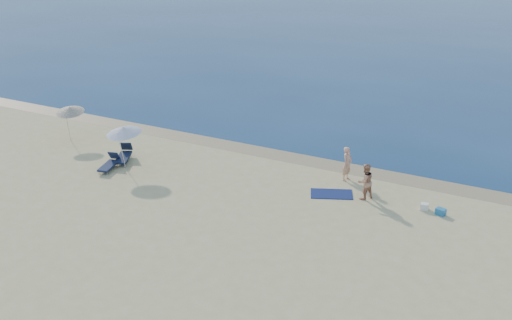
{
  "coord_description": "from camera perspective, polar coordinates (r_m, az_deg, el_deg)",
  "views": [
    {
      "loc": [
        12.25,
        -9.97,
        13.21
      ],
      "look_at": [
        -1.13,
        16.0,
        1.0
      ],
      "focal_mm": 45.0,
      "sensor_mm": 36.0,
      "label": 1
    }
  ],
  "objects": [
    {
      "name": "person_right",
      "position": [
        30.06,
        9.67,
        -1.9
      ],
      "size": [
        1.03,
        1.07,
        1.74
      ],
      "primitive_type": "imported",
      "rotation": [
        0.0,
        0.0,
        -2.19
      ],
      "color": "#AE765B",
      "rests_on": "ground"
    },
    {
      "name": "umbrella_near",
      "position": [
        33.25,
        -11.69,
        2.6
      ],
      "size": [
        2.39,
        2.4,
        2.39
      ],
      "rotation": [
        0.0,
        0.0,
        -0.38
      ],
      "color": "silver",
      "rests_on": "ground"
    },
    {
      "name": "blue_cooler",
      "position": [
        29.63,
        16.1,
        -4.44
      ],
      "size": [
        0.48,
        0.4,
        0.3
      ],
      "primitive_type": "cube",
      "rotation": [
        0.0,
        0.0,
        -0.27
      ],
      "color": "#1D649E",
      "rests_on": "ground"
    },
    {
      "name": "wet_sand_strip",
      "position": [
        34.45,
        4.26,
        0.08
      ],
      "size": [
        240.0,
        1.6,
        0.0
      ],
      "primitive_type": "cube",
      "color": "#847254",
      "rests_on": "ground"
    },
    {
      "name": "umbrella_far",
      "position": [
        37.95,
        -16.21,
        4.32
      ],
      "size": [
        2.05,
        2.07,
        2.15
      ],
      "rotation": [
        0.0,
        0.0,
        0.36
      ],
      "color": "silver",
      "rests_on": "ground"
    },
    {
      "name": "person_left",
      "position": [
        31.88,
        8.11,
        -0.33
      ],
      "size": [
        0.52,
        0.69,
        1.74
      ],
      "primitive_type": "imported",
      "rotation": [
        0.0,
        0.0,
        1.4
      ],
      "color": "tan",
      "rests_on": "ground"
    },
    {
      "name": "white_bag",
      "position": [
        29.9,
        14.75,
        -4.03
      ],
      "size": [
        0.38,
        0.33,
        0.3
      ],
      "primitive_type": "cube",
      "rotation": [
        0.0,
        0.0,
        0.09
      ],
      "color": "silver",
      "rests_on": "ground"
    },
    {
      "name": "beach_towel",
      "position": [
        30.62,
        6.74,
        -3.01
      ],
      "size": [
        2.24,
        1.77,
        0.03
      ],
      "primitive_type": "cube",
      "rotation": [
        0.0,
        0.0,
        0.4
      ],
      "color": "#0E1846",
      "rests_on": "ground"
    },
    {
      "name": "lounger_left",
      "position": [
        34.78,
        -11.67,
        0.4
      ],
      "size": [
        1.35,
        1.94,
        0.82
      ],
      "rotation": [
        0.0,
        0.0,
        0.45
      ],
      "color": "#121A33",
      "rests_on": "ground"
    },
    {
      "name": "lounger_right",
      "position": [
        33.93,
        -12.91,
        -0.34
      ],
      "size": [
        0.92,
        1.74,
        0.73
      ],
      "rotation": [
        0.0,
        0.0,
        0.24
      ],
      "color": "#16203E",
      "rests_on": "ground"
    }
  ]
}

